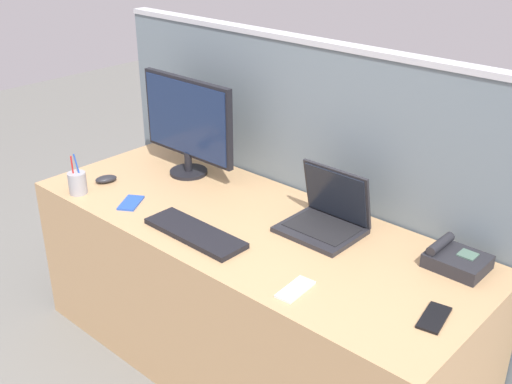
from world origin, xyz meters
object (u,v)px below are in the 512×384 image
at_px(computer_mouse_right_hand, 106,179).
at_px(desk_phone, 456,259).
at_px(pen_cup, 77,183).
at_px(cell_phone_white_slab, 295,289).
at_px(cell_phone_black_slab, 434,318).
at_px(keyboard_main, 195,233).
at_px(laptop, 327,215).
at_px(desktop_monitor, 188,122).
at_px(cell_phone_blue_case, 131,203).

bearing_deg(computer_mouse_right_hand, desk_phone, 34.68).
relative_size(computer_mouse_right_hand, pen_cup, 0.53).
xyz_separation_m(cell_phone_white_slab, cell_phone_black_slab, (0.42, 0.17, 0.00)).
xyz_separation_m(keyboard_main, cell_phone_white_slab, (0.53, -0.03, -0.01)).
bearing_deg(pen_cup, laptop, 25.07).
bearing_deg(computer_mouse_right_hand, laptop, 37.40).
bearing_deg(desk_phone, computer_mouse_right_hand, -165.26).
distance_m(desktop_monitor, pen_cup, 0.57).
relative_size(desktop_monitor, cell_phone_black_slab, 3.57).
distance_m(laptop, cell_phone_white_slab, 0.46).
xyz_separation_m(computer_mouse_right_hand, pen_cup, (0.01, -0.15, 0.04)).
height_order(computer_mouse_right_hand, pen_cup, pen_cup).
bearing_deg(keyboard_main, computer_mouse_right_hand, 175.01).
relative_size(pen_cup, cell_phone_blue_case, 1.35).
distance_m(desktop_monitor, cell_phone_black_slab, 1.47).
bearing_deg(desktop_monitor, pen_cup, -112.38).
bearing_deg(laptop, cell_phone_blue_case, -153.08).
bearing_deg(keyboard_main, cell_phone_white_slab, -2.68).
distance_m(laptop, cell_phone_black_slab, 0.66).
xyz_separation_m(desk_phone, cell_phone_blue_case, (-1.28, -0.47, -0.03)).
relative_size(desktop_monitor, keyboard_main, 1.23).
height_order(computer_mouse_right_hand, cell_phone_black_slab, computer_mouse_right_hand).
bearing_deg(cell_phone_white_slab, laptop, 108.90).
bearing_deg(desk_phone, cell_phone_black_slab, -74.27).
xyz_separation_m(keyboard_main, computer_mouse_right_hand, (-0.68, 0.07, 0.01)).
bearing_deg(keyboard_main, desktop_monitor, 140.16).
height_order(computer_mouse_right_hand, cell_phone_white_slab, computer_mouse_right_hand).
xyz_separation_m(desktop_monitor, cell_phone_white_slab, (1.00, -0.43, -0.25)).
relative_size(desk_phone, computer_mouse_right_hand, 2.05).
height_order(desktop_monitor, cell_phone_blue_case, desktop_monitor).
bearing_deg(cell_phone_white_slab, pen_cup, 178.30).
distance_m(computer_mouse_right_hand, cell_phone_black_slab, 1.64).
distance_m(keyboard_main, cell_phone_black_slab, 0.97).
height_order(laptop, cell_phone_white_slab, laptop).
bearing_deg(cell_phone_white_slab, computer_mouse_right_hand, 171.01).
distance_m(desktop_monitor, computer_mouse_right_hand, 0.46).
bearing_deg(desktop_monitor, cell_phone_black_slab, -10.32).
xyz_separation_m(computer_mouse_right_hand, cell_phone_blue_case, (0.27, -0.06, -0.01)).
relative_size(laptop, computer_mouse_right_hand, 3.04).
bearing_deg(desk_phone, keyboard_main, -151.27).
height_order(cell_phone_white_slab, cell_phone_black_slab, same).
height_order(laptop, desk_phone, laptop).
xyz_separation_m(laptop, cell_phone_white_slab, (0.18, -0.42, -0.06)).
bearing_deg(cell_phone_black_slab, laptop, 147.39).
relative_size(desk_phone, cell_phone_blue_case, 1.46).
height_order(desktop_monitor, laptop, desktop_monitor).
bearing_deg(pen_cup, cell_phone_blue_case, 19.30).
xyz_separation_m(desktop_monitor, desk_phone, (1.34, 0.07, -0.23)).
bearing_deg(desktop_monitor, cell_phone_blue_case, -81.65).
relative_size(cell_phone_white_slab, cell_phone_black_slab, 0.99).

